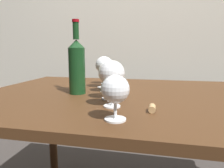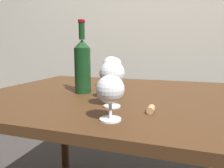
# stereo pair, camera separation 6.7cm
# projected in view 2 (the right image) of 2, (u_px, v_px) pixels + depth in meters

# --- Properties ---
(back_wall) EXTENTS (5.00, 0.08, 2.60)m
(back_wall) POSITION_uv_depth(u_px,v_px,m) (170.00, 2.00, 1.62)
(back_wall) COLOR beige
(back_wall) RESTS_ON ground_plane
(dining_table) EXTENTS (1.53, 0.93, 0.73)m
(dining_table) POSITION_uv_depth(u_px,v_px,m) (155.00, 113.00, 0.87)
(dining_table) COLOR #472B16
(dining_table) RESTS_ON ground_plane
(wine_glass_rose) EXTENTS (0.08, 0.08, 0.13)m
(wine_glass_rose) POSITION_uv_depth(u_px,v_px,m) (110.00, 91.00, 0.54)
(wine_glass_rose) COLOR white
(wine_glass_rose) RESTS_ON dining_table
(wine_glass_merlot) EXTENTS (0.08, 0.08, 0.16)m
(wine_glass_merlot) POSITION_uv_depth(u_px,v_px,m) (112.00, 74.00, 0.67)
(wine_glass_merlot) COLOR white
(wine_glass_merlot) RESTS_ON dining_table
(wine_glass_port) EXTENTS (0.08, 0.08, 0.14)m
(wine_glass_port) POSITION_uv_depth(u_px,v_px,m) (112.00, 74.00, 0.78)
(wine_glass_port) COLOR white
(wine_glass_port) RESTS_ON dining_table
(wine_glass_cabernet) EXTENTS (0.08, 0.08, 0.14)m
(wine_glass_cabernet) POSITION_uv_depth(u_px,v_px,m) (113.00, 71.00, 0.91)
(wine_glass_cabernet) COLOR white
(wine_glass_cabernet) RESTS_ON dining_table
(wine_glass_white) EXTENTS (0.09, 0.09, 0.16)m
(wine_glass_white) POSITION_uv_depth(u_px,v_px,m) (111.00, 66.00, 1.02)
(wine_glass_white) COLOR white
(wine_glass_white) RESTS_ON dining_table
(wine_glass_chardonnay) EXTENTS (0.08, 0.08, 0.15)m
(wine_glass_chardonnay) POSITION_uv_depth(u_px,v_px,m) (114.00, 65.00, 1.12)
(wine_glass_chardonnay) COLOR white
(wine_glass_chardonnay) RESTS_ON dining_table
(wine_bottle) EXTENTS (0.07, 0.07, 0.32)m
(wine_bottle) POSITION_uv_depth(u_px,v_px,m) (83.00, 65.00, 0.89)
(wine_bottle) COLOR #143819
(wine_bottle) RESTS_ON dining_table
(cork) EXTENTS (0.02, 0.04, 0.02)m
(cork) POSITION_uv_depth(u_px,v_px,m) (151.00, 109.00, 0.62)
(cork) COLOR tan
(cork) RESTS_ON dining_table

